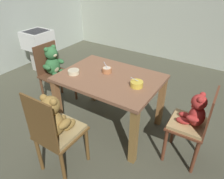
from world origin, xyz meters
TOP-DOWN VIEW (x-y plane):
  - ground_plane at (0.00, 0.00)m, footprint 5.20×5.20m
  - dining_table at (0.00, 0.00)m, footprint 1.15×0.83m
  - teddy_chair_near_front at (-0.05, -0.83)m, footprint 0.38×0.41m
  - teddy_chair_near_left at (-0.99, 0.06)m, footprint 0.40×0.43m
  - teddy_chair_near_right at (0.98, -0.02)m, footprint 0.37×0.37m
  - porridge_bowl_cream_near_left at (-0.40, -0.17)m, footprint 0.13×0.13m
  - porridge_bowl_yellow_near_right at (0.36, -0.03)m, footprint 0.13×0.13m
  - porridge_bowl_terracotta_center at (-0.08, 0.07)m, footprint 0.12×0.11m
  - sink_basin at (-2.05, 0.68)m, footprint 0.45×0.46m

SIDE VIEW (x-z plane):
  - ground_plane at x=0.00m, z-range -0.04..0.00m
  - sink_basin at x=-2.05m, z-range 0.12..0.88m
  - teddy_chair_near_right at x=0.98m, z-range 0.11..0.97m
  - teddy_chair_near_left at x=-0.99m, z-range 0.14..1.01m
  - teddy_chair_near_front at x=-0.05m, z-range 0.11..1.05m
  - dining_table at x=0.00m, z-range 0.24..0.95m
  - porridge_bowl_cream_near_left at x=-0.40m, z-range 0.71..0.76m
  - porridge_bowl_terracotta_center at x=-0.08m, z-range 0.68..0.80m
  - porridge_bowl_yellow_near_right at x=0.36m, z-range 0.68..0.81m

